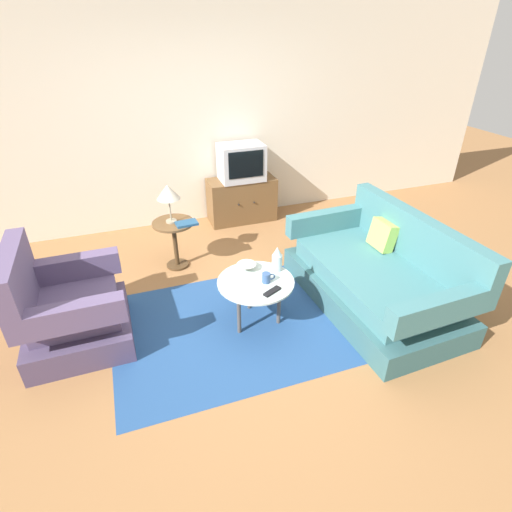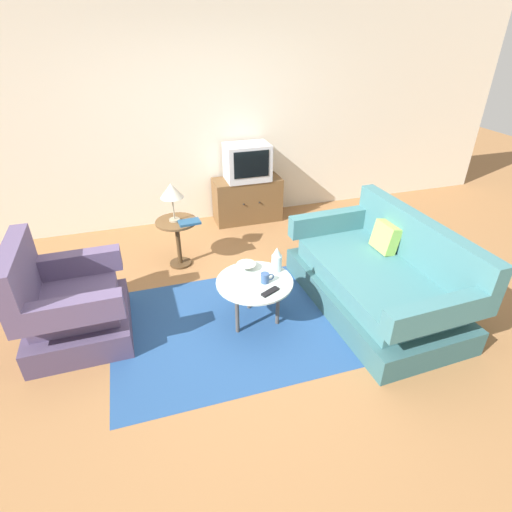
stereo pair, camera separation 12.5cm
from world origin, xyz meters
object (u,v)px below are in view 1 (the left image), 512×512
(vase, at_px, (277,259))
(bowl, at_px, (247,267))
(coffee_table, at_px, (256,285))
(tv_stand, at_px, (242,200))
(table_lamp, at_px, (168,193))
(book, at_px, (187,223))
(armchair, at_px, (68,312))
(side_table, at_px, (174,235))
(mug, at_px, (267,278))
(tv_remote_dark, at_px, (272,291))
(couch, at_px, (377,277))
(television, at_px, (241,162))

(vase, xyz_separation_m, bowl, (-0.26, 0.10, -0.08))
(coffee_table, xyz_separation_m, vase, (0.24, 0.11, 0.16))
(tv_stand, relative_size, table_lamp, 2.15)
(tv_stand, relative_size, book, 3.81)
(coffee_table, height_order, table_lamp, table_lamp)
(armchair, height_order, vase, armchair)
(armchair, distance_m, side_table, 1.43)
(armchair, distance_m, mug, 1.70)
(tv_stand, bearing_deg, book, -132.17)
(mug, xyz_separation_m, book, (-0.47, 1.16, 0.07))
(side_table, bearing_deg, armchair, -138.18)
(mug, bearing_deg, tv_remote_dark, -94.19)
(armchair, relative_size, coffee_table, 1.38)
(armchair, xyz_separation_m, bowl, (1.56, -0.07, 0.16))
(table_lamp, height_order, vase, table_lamp)
(coffee_table, height_order, tv_stand, tv_stand)
(couch, height_order, bowl, couch)
(book, bearing_deg, couch, -41.59)
(armchair, relative_size, bowl, 5.33)
(armchair, bearing_deg, coffee_table, 79.50)
(side_table, height_order, bowl, side_table)
(book, bearing_deg, bowl, -72.36)
(side_table, height_order, tv_remote_dark, side_table)
(bowl, bearing_deg, side_table, 116.13)
(bowl, bearing_deg, tv_stand, 73.62)
(television, distance_m, book, 1.42)
(bowl, bearing_deg, couch, -13.83)
(table_lamp, xyz_separation_m, mug, (0.62, -1.28, -0.39))
(tv_remote_dark, relative_size, book, 0.74)
(mug, bearing_deg, couch, -2.59)
(bowl, xyz_separation_m, book, (-0.37, 0.91, 0.09))
(table_lamp, height_order, bowl, table_lamp)
(book, bearing_deg, table_lamp, 136.65)
(tv_stand, height_order, bowl, tv_stand)
(tv_stand, height_order, book, tv_stand)
(armchair, distance_m, couch, 2.82)
(couch, height_order, side_table, couch)
(television, bearing_deg, tv_remote_dark, -101.65)
(armchair, distance_m, book, 1.48)
(television, bearing_deg, tv_stand, 90.00)
(vase, height_order, bowl, vase)
(armchair, relative_size, tv_stand, 1.04)
(vase, bearing_deg, bowl, 159.44)
(bowl, distance_m, book, 0.99)
(couch, bearing_deg, vase, 75.66)
(television, relative_size, mug, 4.73)
(mug, height_order, tv_remote_dark, mug)
(couch, bearing_deg, side_table, 50.26)
(side_table, relative_size, vase, 2.32)
(vase, bearing_deg, coffee_table, -156.15)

